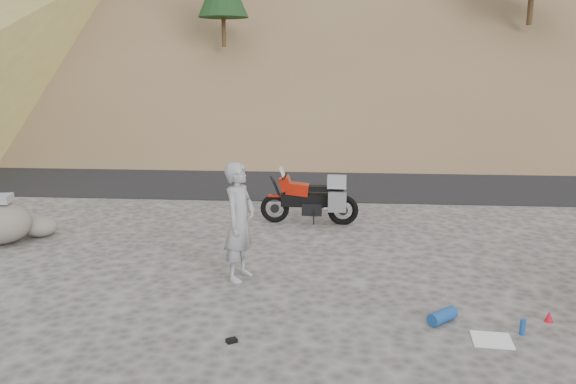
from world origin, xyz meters
The scene contains 10 objects.
ground centered at (0.00, 0.00, 0.00)m, with size 140.00×140.00×0.00m, color #474441.
road centered at (0.00, 9.00, 0.00)m, with size 120.00×7.00×0.05m, color black.
motorcycle centered at (-0.06, 3.51, 0.56)m, with size 2.21×0.66×1.31m.
man centered at (-1.16, 0.07, 0.00)m, with size 0.72×0.47×1.97m, color gray.
small_rock centered at (-5.71, 2.11, 0.21)m, with size 0.73×0.66×0.43m.
gear_white_cloth centered at (2.44, -1.83, 0.01)m, with size 0.50×0.44×0.02m, color white.
gear_blue_mat centered at (1.89, -1.34, 0.09)m, with size 0.18×0.18×0.46m, color navy.
gear_bottle centered at (2.88, -1.63, 0.11)m, with size 0.08×0.08×0.21m, color navy.
gear_funnel centered at (3.37, -1.21, 0.08)m, with size 0.12×0.12×0.16m, color red.
gear_glove_b centered at (-0.92, -2.13, 0.02)m, with size 0.14×0.10×0.05m, color black.
Camera 1 is at (0.32, -8.68, 3.49)m, focal length 35.00 mm.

